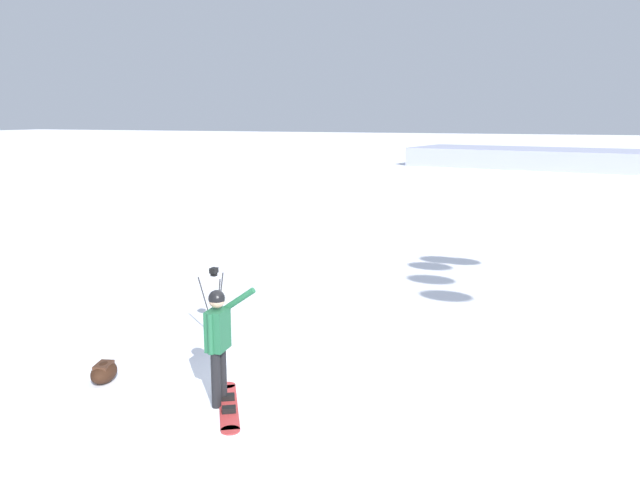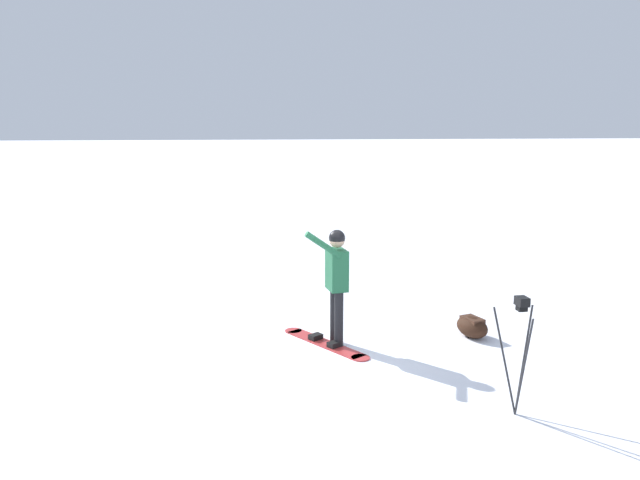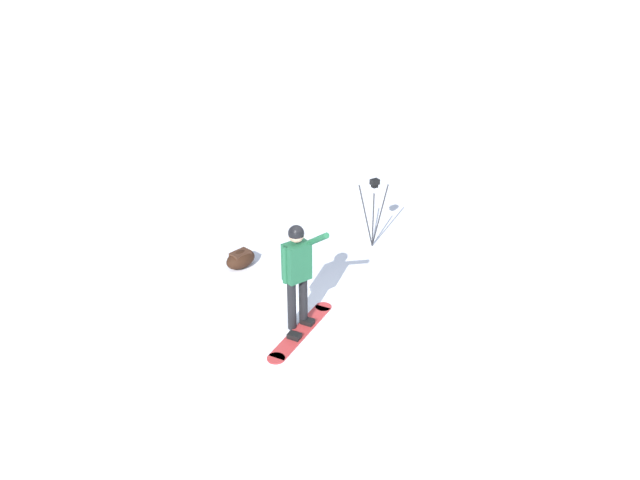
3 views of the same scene
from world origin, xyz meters
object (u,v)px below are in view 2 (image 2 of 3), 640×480
(snowboarder, at_px, (336,275))
(camera_tripod, at_px, (520,331))
(snowboard, at_px, (325,343))
(gear_bag_large, at_px, (472,326))

(snowboarder, relative_size, camera_tripod, 1.28)
(snowboard, distance_m, camera_tripod, 3.33)
(gear_bag_large, xyz_separation_m, camera_tripod, (0.61, 2.57, 0.83))
(snowboard, relative_size, camera_tripod, 1.14)
(camera_tripod, bearing_deg, gear_bag_large, -103.32)
(snowboarder, xyz_separation_m, gear_bag_large, (-2.20, 0.05, -0.93))
(snowboarder, distance_m, gear_bag_large, 2.39)
(snowboarder, distance_m, snowboard, 1.10)
(snowboard, height_order, gear_bag_large, gear_bag_large)
(snowboard, bearing_deg, gear_bag_large, 177.83)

